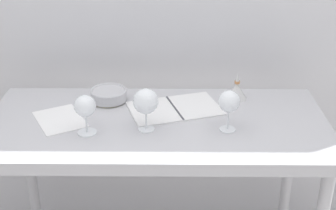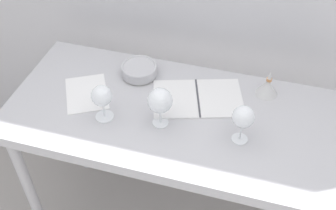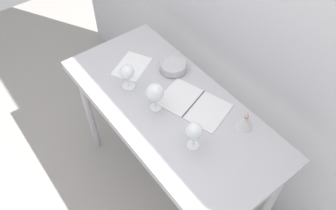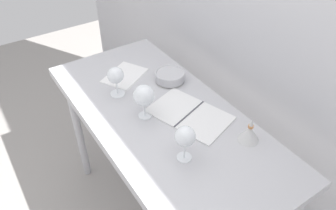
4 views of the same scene
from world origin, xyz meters
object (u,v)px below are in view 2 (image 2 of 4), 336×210
wine_glass_near_right (243,118)px  decanter_funnel (268,87)px  wine_glass_near_left (102,97)px  wine_glass_near_center (160,101)px  tasting_sheet_upper (87,93)px  tasting_bowl (139,70)px  open_notebook (198,98)px

wine_glass_near_right → decanter_funnel: size_ratio=1.35×
decanter_funnel → wine_glass_near_right: bearing=-103.3°
wine_glass_near_left → wine_glass_near_center: 0.23m
wine_glass_near_center → decanter_funnel: 0.50m
tasting_sheet_upper → decanter_funnel: 0.78m
tasting_bowl → wine_glass_near_left: bearing=-99.5°
wine_glass_near_right → tasting_sheet_upper: size_ratio=0.71×
wine_glass_near_center → open_notebook: bearing=58.0°
wine_glass_near_center → decanter_funnel: bearing=37.3°
wine_glass_near_right → tasting_sheet_upper: wine_glass_near_right is taller
wine_glass_near_left → wine_glass_near_right: wine_glass_near_right is taller
wine_glass_near_right → decanter_funnel: 0.31m
tasting_sheet_upper → tasting_bowl: size_ratio=1.44×
wine_glass_near_right → open_notebook: bearing=139.0°
wine_glass_near_left → tasting_sheet_upper: wine_glass_near_left is taller
wine_glass_near_center → wine_glass_near_left: bearing=-172.6°
wine_glass_near_right → open_notebook: size_ratio=0.38×
wine_glass_near_left → tasting_bowl: wine_glass_near_left is taller
wine_glass_near_right → wine_glass_near_left: bearing=-176.8°
wine_glass_near_left → wine_glass_near_right: size_ratio=0.95×
wine_glass_near_center → tasting_sheet_upper: size_ratio=0.74×
wine_glass_near_left → wine_glass_near_center: bearing=7.4°
wine_glass_near_right → tasting_sheet_upper: bearing=173.0°
wine_glass_near_center → tasting_bowl: 0.33m
wine_glass_near_center → wine_glass_near_right: bearing=0.1°
wine_glass_near_center → open_notebook: size_ratio=0.40×
wine_glass_near_left → open_notebook: wine_glass_near_left is taller
wine_glass_near_center → decanter_funnel: wine_glass_near_center is taller
wine_glass_near_center → tasting_sheet_upper: 0.39m
wine_glass_near_left → open_notebook: bearing=31.6°
wine_glass_near_right → tasting_sheet_upper: 0.69m
wine_glass_near_left → decanter_funnel: bearing=27.9°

